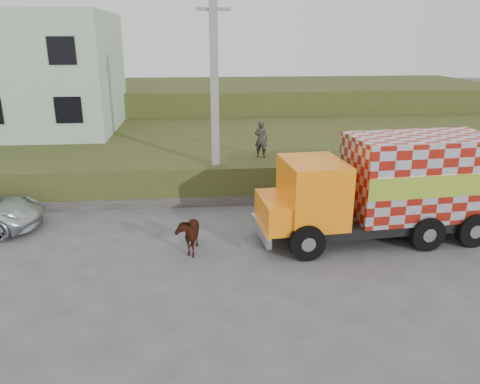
{
  "coord_description": "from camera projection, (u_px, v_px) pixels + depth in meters",
  "views": [
    {
      "loc": [
        -1.72,
        -13.09,
        6.28
      ],
      "look_at": [
        -0.31,
        1.8,
        1.3
      ],
      "focal_mm": 35.0,
      "sensor_mm": 36.0,
      "label": 1
    }
  ],
  "objects": [
    {
      "name": "cow",
      "position": [
        188.0,
        233.0,
        14.22
      ],
      "size": [
        0.75,
        1.48,
        1.22
      ],
      "primitive_type": "imported",
      "rotation": [
        0.0,
        0.0,
        -0.07
      ],
      "color": "black",
      "rests_on": "ground"
    },
    {
      "name": "building",
      "position": [
        16.0,
        72.0,
        24.37
      ],
      "size": [
        10.0,
        8.0,
        6.0
      ],
      "primitive_type": "cube",
      "color": "#A6C1A4",
      "rests_on": "embankment"
    },
    {
      "name": "embankment_far",
      "position": [
        219.0,
        104.0,
        34.81
      ],
      "size": [
        40.0,
        12.0,
        3.0
      ],
      "primitive_type": "cube",
      "color": "#2F4517",
      "rests_on": "ground"
    },
    {
      "name": "pedestrian",
      "position": [
        261.0,
        139.0,
        19.29
      ],
      "size": [
        0.65,
        0.55,
        1.51
      ],
      "primitive_type": "imported",
      "rotation": [
        0.0,
        0.0,
        2.74
      ],
      "color": "#2F2C29",
      "rests_on": "embankment"
    },
    {
      "name": "utility_pole",
      "position": [
        215.0,
        99.0,
        17.47
      ],
      "size": [
        1.2,
        0.3,
        8.0
      ],
      "color": "gray",
      "rests_on": "ground"
    },
    {
      "name": "ground",
      "position": [
        255.0,
        250.0,
        14.5
      ],
      "size": [
        120.0,
        120.0,
        0.0
      ],
      "primitive_type": "plane",
      "color": "#474749",
      "rests_on": "ground"
    },
    {
      "name": "cargo_truck",
      "position": [
        389.0,
        187.0,
        14.9
      ],
      "size": [
        7.65,
        3.11,
        3.34
      ],
      "rotation": [
        0.0,
        0.0,
        0.08
      ],
      "color": "black",
      "rests_on": "ground"
    },
    {
      "name": "embankment",
      "position": [
        231.0,
        151.0,
        23.71
      ],
      "size": [
        40.0,
        12.0,
        1.5
      ],
      "primitive_type": "cube",
      "color": "#2F4517",
      "rests_on": "ground"
    },
    {
      "name": "retaining_strip",
      "position": [
        191.0,
        201.0,
        18.22
      ],
      "size": [
        16.0,
        0.5,
        0.4
      ],
      "primitive_type": "cube",
      "color": "#595651",
      "rests_on": "ground"
    }
  ]
}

